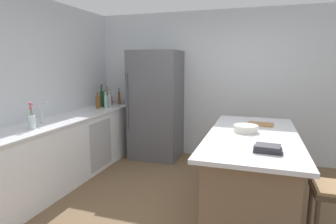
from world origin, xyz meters
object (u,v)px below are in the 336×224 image
Objects in this scene: vinegar_bottle at (119,98)px; olive_oil_bottle at (107,98)px; flower_vase at (32,120)px; hot_sauce_bottle at (111,100)px; soda_bottle at (110,100)px; cutting_board at (260,124)px; gin_bottle at (106,101)px; sink_faucet at (42,111)px; whiskey_bottle at (98,102)px; refrigerator at (156,105)px; wine_bottle at (102,98)px; cookbook_stack at (268,149)px; mixing_bowl at (246,128)px; kitchen_island at (251,172)px; bar_stool at (335,201)px.

olive_oil_bottle reaches higher than vinegar_bottle.
hot_sauce_bottle is (-0.12, 2.09, -0.02)m from flower_vase.
cutting_board is (2.64, -0.79, -0.12)m from soda_bottle.
vinegar_bottle is 1.01× the size of gin_bottle.
whiskey_bottle is (0.01, 1.30, -0.04)m from sink_faucet.
refrigerator reaches higher than sink_faucet.
sink_faucet is at bearing -88.92° from olive_oil_bottle.
wine_bottle is (-0.14, 1.80, 0.05)m from flower_vase.
wine_bottle is 1.45× the size of whiskey_bottle.
cookbook_stack is at bearing -33.41° from wine_bottle.
gin_bottle is at bearing 85.50° from sink_faucet.
wine_bottle is at bearing -109.59° from vinegar_bottle.
vinegar_bottle is at bearing 86.37° from sink_faucet.
mixing_bowl is (2.55, 0.35, -0.12)m from sink_faucet.
kitchen_island is 5.21× the size of wine_bottle.
sink_faucet is 1.88m from vinegar_bottle.
gin_bottle reaches higher than hot_sauce_bottle.
olive_oil_bottle reaches higher than sink_faucet.
vinegar_bottle is 0.29m from soda_bottle.
wine_bottle reaches higher than cutting_board.
cutting_board is at bearing 93.02° from cookbook_stack.
kitchen_island is 9.72× the size of hot_sauce_bottle.
bar_stool is at bearing -2.02° from flower_vase.
cutting_board is at bearing 70.38° from mixing_bowl.
gin_bottle reaches higher than sink_faucet.
wine_bottle is (0.01, -0.20, 0.02)m from olive_oil_bottle.
olive_oil_bottle is (-2.66, 1.42, 0.59)m from kitchen_island.
vinegar_bottle is 3.47m from cookbook_stack.
whiskey_bottle is at bearing -81.25° from wine_bottle.
gin_bottle is (-0.82, -0.32, 0.08)m from refrigerator.
whiskey_bottle is 2.75m from cutting_board.
vinegar_bottle reaches higher than hot_sauce_bottle.
whiskey_bottle is 2.71m from mixing_bowl.
kitchen_island is 6.85× the size of vinegar_bottle.
hot_sauce_bottle is 2.89m from cutting_board.
sink_faucet is 0.93× the size of flower_vase.
sink_faucet is 1.22× the size of cookbook_stack.
hot_sauce_bottle reaches higher than kitchen_island.
bar_stool is 2.31× the size of sink_faucet.
olive_oil_bottle is at bearing 96.07° from whiskey_bottle.
cookbook_stack reaches higher than kitchen_island.
bar_stool is at bearing -27.51° from whiskey_bottle.
sink_faucet is at bearing 172.77° from cookbook_stack.
cookbook_stack reaches higher than cutting_board.
soda_bottle is at bearing -67.46° from hot_sauce_bottle.
flower_vase is 1.16× the size of whiskey_bottle.
olive_oil_bottle is at bearing 93.51° from wine_bottle.
flower_vase reaches higher than whiskey_bottle.
bar_stool is 3.72m from gin_bottle.
hot_sauce_bottle is at bearing 146.45° from bar_stool.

